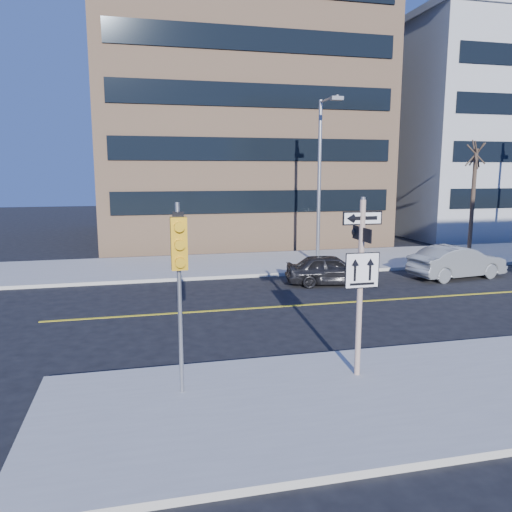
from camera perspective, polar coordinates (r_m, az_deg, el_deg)
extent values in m
plane|color=black|center=(14.23, 7.18, -9.96)|extent=(120.00, 120.00, 0.00)
cylinder|color=silver|center=(11.41, 11.78, -3.77)|extent=(0.13, 0.13, 4.00)
cylinder|color=gray|center=(11.12, 12.15, 6.46)|extent=(0.10, 0.10, 0.06)
cube|color=black|center=(11.15, 12.07, 4.26)|extent=(0.92, 0.03, 0.30)
cube|color=black|center=(11.19, 12.01, 2.47)|extent=(0.03, 0.92, 0.30)
cube|color=white|center=(11.24, 12.05, -1.63)|extent=(0.80, 0.03, 0.80)
cylinder|color=gray|center=(10.40, -8.71, -4.99)|extent=(0.09, 0.09, 4.00)
cube|color=#CC9213|center=(9.96, -8.79, 1.42)|extent=(0.32, 0.22, 1.05)
sphere|color=#8C0705|center=(9.80, -8.79, 3.34)|extent=(0.17, 0.17, 0.17)
sphere|color=black|center=(9.85, -8.74, 1.32)|extent=(0.17, 0.17, 0.17)
sphere|color=black|center=(9.90, -8.69, -0.69)|extent=(0.17, 0.17, 0.17)
imported|color=black|center=(21.35, 8.55, -1.54)|extent=(2.13, 4.00, 1.30)
imported|color=gray|center=(24.14, 22.00, -0.63)|extent=(2.19, 4.64, 1.47)
cylinder|color=gray|center=(25.12, 7.22, 8.21)|extent=(0.18, 0.18, 8.00)
cylinder|color=gray|center=(24.40, 8.28, 17.33)|extent=(0.10, 2.20, 0.10)
cube|color=gray|center=(23.46, 9.21, 17.37)|extent=(0.55, 0.30, 0.16)
cylinder|color=#31271D|center=(29.77, 23.50, 5.59)|extent=(0.22, 0.22, 5.80)
cube|color=tan|center=(38.37, -3.16, 16.01)|extent=(18.00, 18.00, 18.00)
cube|color=#A4A7AA|center=(46.57, 25.51, 12.13)|extent=(20.00, 16.00, 15.00)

